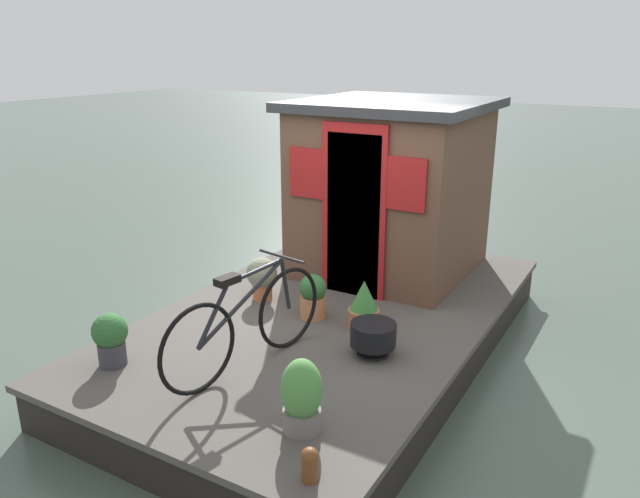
# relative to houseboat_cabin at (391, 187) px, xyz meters

# --- Properties ---
(ground_plane) EXTENTS (60.00, 60.00, 0.00)m
(ground_plane) POSITION_rel_houseboat_cabin_xyz_m (-1.42, 0.00, -1.43)
(ground_plane) COLOR #47564C
(houseboat_deck) EXTENTS (5.06, 2.97, 0.44)m
(houseboat_deck) POSITION_rel_houseboat_cabin_xyz_m (-1.42, 0.00, -1.21)
(houseboat_deck) COLOR #4C4742
(houseboat_deck) RESTS_ON ground_plane
(houseboat_cabin) EXTENTS (2.05, 2.00, 1.95)m
(houseboat_cabin) POSITION_rel_houseboat_cabin_xyz_m (0.00, 0.00, 0.00)
(houseboat_cabin) COLOR brown
(houseboat_cabin) RESTS_ON houseboat_deck
(bicycle) EXTENTS (1.70, 0.50, 0.86)m
(bicycle) POSITION_rel_houseboat_cabin_xyz_m (-2.76, 0.02, -0.59)
(bicycle) COLOR black
(bicycle) RESTS_ON houseboat_deck
(potted_plant_thyme) EXTENTS (0.32, 0.32, 0.45)m
(potted_plant_thyme) POSITION_rel_houseboat_cabin_xyz_m (-1.52, 0.75, -0.73)
(potted_plant_thyme) COLOR #B2603D
(potted_plant_thyme) RESTS_ON houseboat_deck
(potted_plant_basil) EXTENTS (0.29, 0.29, 0.54)m
(potted_plant_basil) POSITION_rel_houseboat_cabin_xyz_m (-3.28, -0.82, -0.73)
(potted_plant_basil) COLOR slate
(potted_plant_basil) RESTS_ON houseboat_deck
(potted_plant_sage) EXTENTS (0.26, 0.26, 0.44)m
(potted_plant_sage) POSITION_rel_houseboat_cabin_xyz_m (-1.65, 0.06, -0.76)
(potted_plant_sage) COLOR #C6754C
(potted_plant_sage) RESTS_ON houseboat_deck
(potted_plant_succulent) EXTENTS (0.29, 0.29, 0.45)m
(potted_plant_succulent) POSITION_rel_houseboat_cabin_xyz_m (-3.29, 1.01, -0.74)
(potted_plant_succulent) COLOR #38383D
(potted_plant_succulent) RESTS_ON houseboat_deck
(potted_plant_geranium) EXTENTS (0.29, 0.29, 0.46)m
(potted_plant_geranium) POSITION_rel_houseboat_cabin_xyz_m (-1.60, -0.46, -0.77)
(potted_plant_geranium) COLOR #B2603D
(potted_plant_geranium) RESTS_ON houseboat_deck
(charcoal_grill) EXTENTS (0.40, 0.40, 0.28)m
(charcoal_grill) POSITION_rel_houseboat_cabin_xyz_m (-2.04, -0.77, -0.81)
(charcoal_grill) COLOR black
(charcoal_grill) RESTS_ON houseboat_deck
(mooring_bollard) EXTENTS (0.11, 0.11, 0.23)m
(mooring_bollard) POSITION_rel_houseboat_cabin_xyz_m (-3.69, -1.14, -0.86)
(mooring_bollard) COLOR brown
(mooring_bollard) RESTS_ON houseboat_deck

